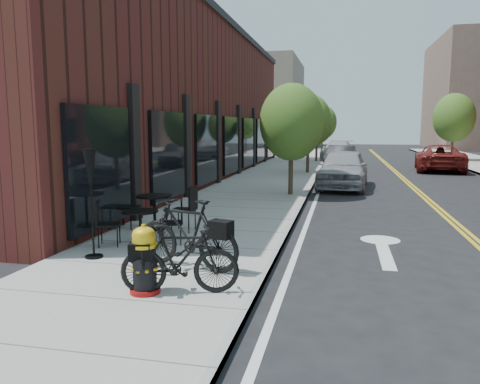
# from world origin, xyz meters

# --- Properties ---
(ground) EXTENTS (120.00, 120.00, 0.00)m
(ground) POSITION_xyz_m (0.00, 0.00, 0.00)
(ground) COLOR black
(ground) RESTS_ON ground
(sidewalk_near) EXTENTS (4.00, 70.00, 0.12)m
(sidewalk_near) POSITION_xyz_m (-2.00, 10.00, 0.06)
(sidewalk_near) COLOR #9E9B93
(sidewalk_near) RESTS_ON ground
(building_near) EXTENTS (5.00, 28.00, 7.00)m
(building_near) POSITION_xyz_m (-6.50, 14.00, 3.50)
(building_near) COLOR #481F17
(building_near) RESTS_ON ground
(bg_building_left) EXTENTS (8.00, 14.00, 10.00)m
(bg_building_left) POSITION_xyz_m (-8.00, 48.00, 5.00)
(bg_building_left) COLOR #726656
(bg_building_left) RESTS_ON ground
(tree_near_a) EXTENTS (2.20, 2.20, 3.81)m
(tree_near_a) POSITION_xyz_m (-0.60, 9.00, 2.60)
(tree_near_a) COLOR #382B1E
(tree_near_a) RESTS_ON sidewalk_near
(tree_near_b) EXTENTS (2.30, 2.30, 3.98)m
(tree_near_b) POSITION_xyz_m (-0.60, 17.00, 2.71)
(tree_near_b) COLOR #382B1E
(tree_near_b) RESTS_ON sidewalk_near
(tree_near_c) EXTENTS (2.10, 2.10, 3.67)m
(tree_near_c) POSITION_xyz_m (-0.60, 25.00, 2.53)
(tree_near_c) COLOR #382B1E
(tree_near_c) RESTS_ON sidewalk_near
(tree_near_d) EXTENTS (2.40, 2.40, 4.11)m
(tree_near_d) POSITION_xyz_m (-0.60, 33.00, 2.79)
(tree_near_d) COLOR #382B1E
(tree_near_d) RESTS_ON sidewalk_near
(tree_far_c) EXTENTS (2.80, 2.80, 4.62)m
(tree_far_c) POSITION_xyz_m (8.60, 28.00, 3.06)
(tree_far_c) COLOR #382B1E
(tree_far_c) RESTS_ON sidewalk_far
(fire_hydrant) EXTENTS (0.50, 0.50, 0.99)m
(fire_hydrant) POSITION_xyz_m (-1.55, -1.19, 0.59)
(fire_hydrant) COLOR maroon
(fire_hydrant) RESTS_ON sidewalk_near
(bicycle_left) EXTENTS (2.03, 1.07, 1.17)m
(bicycle_left) POSITION_xyz_m (-1.34, 0.06, 0.71)
(bicycle_left) COLOR black
(bicycle_left) RESTS_ON sidewalk_near
(bicycle_right) EXTENTS (1.73, 0.88, 1.00)m
(bicycle_right) POSITION_xyz_m (-1.05, -1.11, 0.62)
(bicycle_right) COLOR black
(bicycle_right) RESTS_ON sidewalk_near
(bistro_set_b) EXTENTS (1.91, 0.86, 1.03)m
(bistro_set_b) POSITION_xyz_m (-3.03, 2.71, 0.64)
(bistro_set_b) COLOR black
(bistro_set_b) RESTS_ON sidewalk_near
(bistro_set_c) EXTENTS (1.70, 0.95, 0.90)m
(bistro_set_c) POSITION_xyz_m (-2.76, 1.35, 0.57)
(bistro_set_c) COLOR black
(bistro_set_c) RESTS_ON sidewalk_near
(patio_umbrella) EXTENTS (0.32, 0.32, 1.96)m
(patio_umbrella) POSITION_xyz_m (-3.20, 0.30, 1.53)
(patio_umbrella) COLOR black
(patio_umbrella) RESTS_ON sidewalk_near
(parked_car_a) EXTENTS (2.19, 4.75, 1.58)m
(parked_car_a) POSITION_xyz_m (1.18, 12.04, 0.79)
(parked_car_a) COLOR #A1A2A9
(parked_car_a) RESTS_ON ground
(parked_car_b) EXTENTS (1.86, 4.29, 1.37)m
(parked_car_b) POSITION_xyz_m (1.04, 20.38, 0.69)
(parked_car_b) COLOR black
(parked_car_b) RESTS_ON ground
(parked_car_c) EXTENTS (2.53, 5.19, 1.46)m
(parked_car_c) POSITION_xyz_m (0.81, 27.03, 0.73)
(parked_car_c) COLOR #BDBCC2
(parked_car_c) RESTS_ON ground
(parked_car_far) EXTENTS (3.01, 5.53, 1.47)m
(parked_car_far) POSITION_xyz_m (6.41, 20.65, 0.73)
(parked_car_far) COLOR maroon
(parked_car_far) RESTS_ON ground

